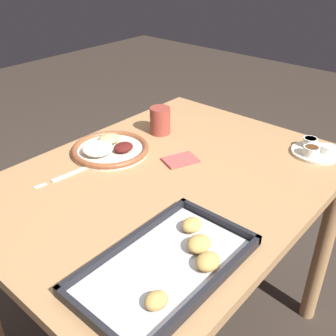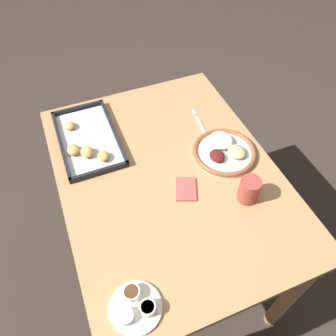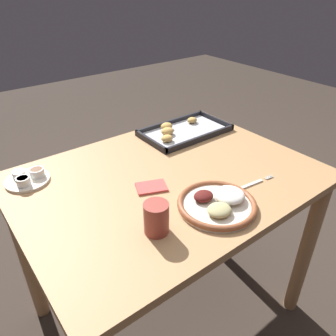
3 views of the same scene
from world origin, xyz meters
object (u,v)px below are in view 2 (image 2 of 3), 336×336
saucer_plate (136,306)px  napkin (186,189)px  fork (201,126)px  dinner_plate (224,151)px  drinking_cup (249,190)px  baking_tray (87,141)px

saucer_plate → napkin: bearing=-42.8°
fork → saucer_plate: saucer_plate is taller
dinner_plate → fork: 0.17m
dinner_plate → drinking_cup: bearing=173.2°
baking_tray → drinking_cup: bearing=-135.9°
drinking_cup → fork: bearing=-1.2°
fork → drinking_cup: size_ratio=2.12×
dinner_plate → saucer_plate: 0.67m
drinking_cup → napkin: size_ratio=0.78×
napkin → fork: bearing=-35.1°
fork → saucer_plate: bearing=146.7°
saucer_plate → napkin: size_ratio=1.24×
dinner_plate → drinking_cup: 0.22m
fork → drinking_cup: drinking_cup is taller
fork → napkin: size_ratio=1.66×
fork → napkin: napkin is taller
saucer_plate → napkin: saucer_plate is taller
drinking_cup → napkin: bearing=58.9°
dinner_plate → napkin: bearing=116.7°
dinner_plate → drinking_cup: size_ratio=2.62×
fork → saucer_plate: size_ratio=1.34×
fork → baking_tray: baking_tray is taller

